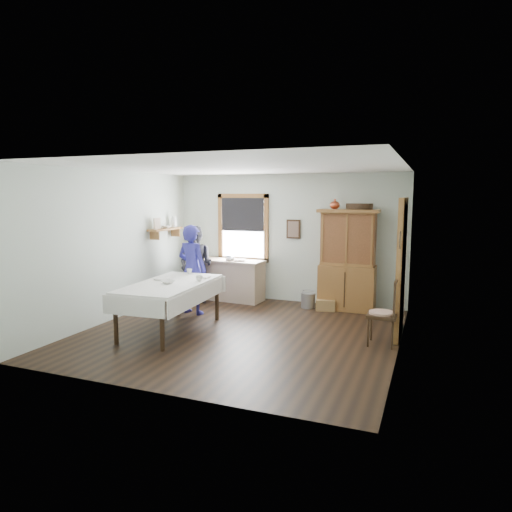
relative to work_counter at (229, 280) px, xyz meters
name	(u,v)px	position (x,y,z in m)	size (l,w,h in m)	color
room	(241,252)	(1.18, -2.12, 0.91)	(5.01, 5.01, 2.70)	black
window	(243,224)	(0.18, 0.34, 1.19)	(1.18, 0.07, 1.48)	white
doorway	(402,264)	(3.64, -1.27, 0.72)	(0.09, 1.14, 2.22)	#483C34
wall_shelf	(166,228)	(-1.19, -0.58, 1.13)	(0.24, 1.00, 0.44)	olive
framed_picture	(293,229)	(1.33, 0.34, 1.11)	(0.30, 0.04, 0.40)	#302010
rug_beater	(401,232)	(3.63, -1.82, 1.28)	(0.27, 0.27, 0.01)	black
work_counter	(229,280)	(0.00, 0.00, 0.00)	(1.54, 0.58, 0.88)	tan
china_hutch	(348,260)	(2.53, 0.06, 0.55)	(1.17, 0.55, 1.99)	olive
dining_table	(171,307)	(0.06, -2.47, -0.03)	(1.08, 2.05, 0.82)	white
spindle_chair	(382,312)	(3.42, -1.92, 0.07)	(0.47, 0.47, 1.02)	#302010
pail	(308,300)	(1.78, -0.08, -0.29)	(0.28, 0.28, 0.30)	#95979D
wicker_basket	(326,305)	(2.17, -0.16, -0.33)	(0.37, 0.26, 0.22)	#A27749
woman_blue	(192,273)	(-0.17, -1.32, 0.35)	(0.58, 0.38, 1.58)	navy
figure_dark	(196,267)	(-0.54, -0.49, 0.31)	(0.73, 0.57, 1.51)	black
table_cup_a	(199,278)	(0.44, -2.16, 0.43)	(0.12, 0.12, 0.09)	silver
table_cup_b	(189,271)	(-0.07, -1.61, 0.43)	(0.10, 0.10, 0.10)	silver
table_bowl	(168,282)	(0.07, -2.55, 0.41)	(0.23, 0.23, 0.06)	silver
counter_book	(235,260)	(0.18, -0.10, 0.45)	(0.18, 0.25, 0.02)	brown
counter_bowl	(231,259)	(0.09, -0.12, 0.47)	(0.21, 0.21, 0.07)	silver
shelf_bowl	(167,227)	(-1.19, -0.57, 1.16)	(0.22, 0.22, 0.05)	silver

